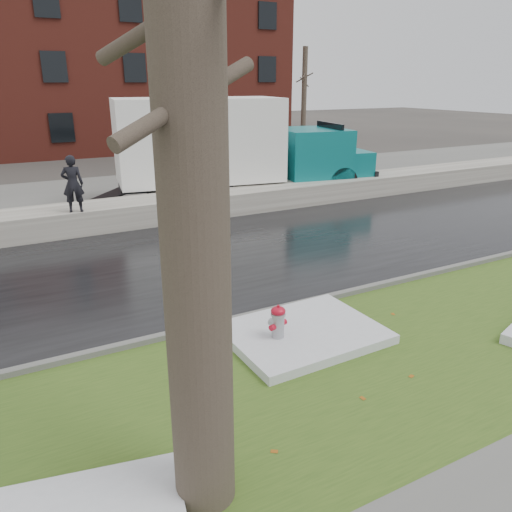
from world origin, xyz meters
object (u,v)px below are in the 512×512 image
tree (190,110)px  worker (73,184)px  fire_hydrant (278,324)px  box_truck (231,147)px

tree → worker: size_ratio=4.95×
fire_hydrant → box_truck: 11.41m
tree → box_truck: tree is taller
fire_hydrant → worker: 8.51m
fire_hydrant → box_truck: (4.15, 10.52, 1.54)m
box_truck → fire_hydrant: bearing=-102.3°
tree → box_truck: bearing=63.4°
box_truck → worker: box_truck is taller
tree → fire_hydrant: bearing=46.0°
fire_hydrant → box_truck: size_ratio=0.07×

